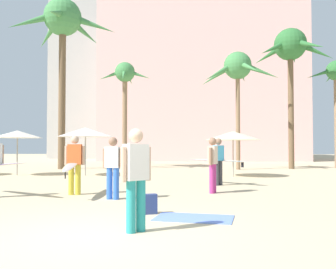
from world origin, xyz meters
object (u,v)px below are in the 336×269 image
Objects in this scene: palm_tree_far_left at (291,51)px; palm_tree_center at (63,26)px; beach_towel at (194,218)px; person_near_left at (213,162)px; person_mid_left at (218,160)px; palm_tree_far_right at (238,70)px; person_far_left at (74,163)px; cafe_umbrella_3 at (17,134)px; backpack at (149,204)px; cafe_umbrella_1 at (233,136)px; cafe_umbrella_2 at (86,132)px; palm_tree_left at (125,82)px; person_far_right at (113,165)px; person_mid_center at (136,175)px.

palm_tree_center reaches higher than palm_tree_far_left.
beach_towel is at bearing -61.90° from palm_tree_center.
beach_towel is 0.90× the size of person_near_left.
person_mid_left is at bearing 81.59° from beach_towel.
palm_tree_far_right reaches higher than person_mid_left.
palm_tree_far_right is at bearing -33.60° from person_far_left.
cafe_umbrella_3 reaches higher than person_mid_left.
palm_tree_far_left is at bearing 22.02° from cafe_umbrella_3.
person_far_left is (-4.46, -3.12, 0.02)m from person_mid_left.
palm_tree_far_left is at bearing -96.01° from person_near_left.
backpack is 3.90m from person_far_left.
cafe_umbrella_1 is at bearing -125.05° from palm_tree_far_left.
backpack is at bearing -66.67° from cafe_umbrella_2.
cafe_umbrella_2 is 6.47× the size of backpack.
palm_tree_center reaches higher than cafe_umbrella_3.
person_far_left is at bearing -128.05° from cafe_umbrella_1.
person_near_left is (8.82, -11.37, -8.13)m from palm_tree_center.
cafe_umbrella_2 is at bearing 178.55° from cafe_umbrella_1.
palm_tree_far_right reaches higher than person_far_left.
palm_tree_far_right is at bearing 23.94° from cafe_umbrella_3.
person_far_left is (0.77, -12.56, -4.61)m from palm_tree_left.
cafe_umbrella_2 is at bearing 0.05° from cafe_umbrella_3.
palm_tree_left is 14.27m from person_far_right.
cafe_umbrella_1 reaches higher than beach_towel.
palm_tree_center is 13.43m from cafe_umbrella_1.
palm_tree_far_right is 2.68× the size of cafe_umbrella_2.
palm_tree_far_left is 5.15× the size of person_mid_center.
palm_tree_center is at bearing 120.79° from cafe_umbrella_2.
person_near_left is at bearing -86.04° from person_far_left.
palm_tree_left is 2.51× the size of cafe_umbrella_2.
palm_tree_center is 16.53m from person_near_left.
person_far_right is (-4.09, -7.71, -1.01)m from cafe_umbrella_1.
palm_tree_left is at bearing -2.74° from person_far_left.
palm_tree_far_right is at bearing 80.43° from cafe_umbrella_1.
palm_tree_left is 17.98m from person_mid_center.
palm_tree_far_right reaches higher than cafe_umbrella_3.
backpack is 1.83m from person_mid_center.
person_near_left is (1.55, 3.58, 0.73)m from backpack.
person_far_left is at bearing 137.04° from beach_towel.
cafe_umbrella_3 reaches higher than person_near_left.
beach_towel is at bearing 100.00° from person_near_left.
person_mid_left is at bearing -118.01° from palm_tree_far_left.
palm_tree_left is at bearing 137.78° from cafe_umbrella_1.
person_mid_center is 5.48m from person_near_left.
palm_tree_left is 7.83m from cafe_umbrella_3.
cafe_umbrella_2 is 7.46m from person_mid_left.
cafe_umbrella_3 is at bearing -125.57° from person_far_right.
palm_tree_center is at bearing -33.64° from person_near_left.
palm_tree_far_right is 4.32× the size of person_far_right.
palm_tree_center is 16.40m from person_far_right.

